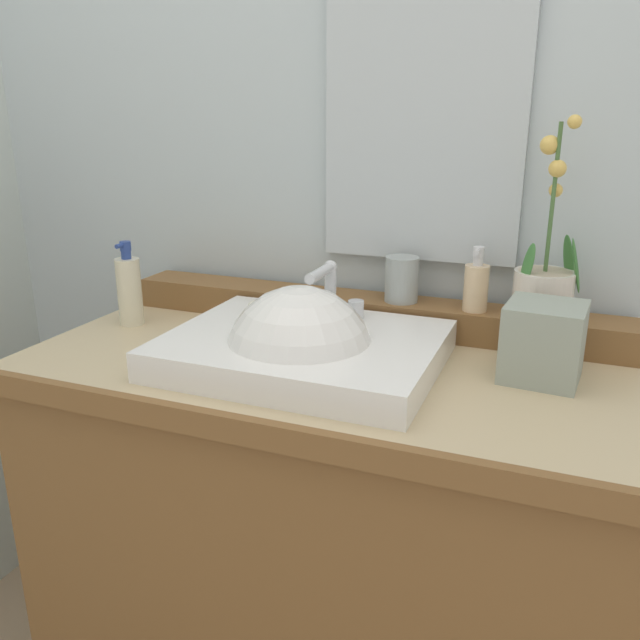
{
  "coord_description": "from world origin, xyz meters",
  "views": [
    {
      "loc": [
        0.41,
        -1.08,
        1.3
      ],
      "look_at": [
        -0.01,
        -0.01,
        0.93
      ],
      "focal_mm": 36.41,
      "sensor_mm": 36.0,
      "label": 1
    }
  ],
  "objects_px": {
    "soap_bar": "(264,306)",
    "tumbler_cup": "(402,279)",
    "sink_basin": "(301,356)",
    "soap_dispenser": "(476,286)",
    "potted_plant": "(545,280)",
    "tissue_box": "(543,342)",
    "lotion_bottle": "(129,290)"
  },
  "relations": [
    {
      "from": "soap_bar",
      "to": "tumbler_cup",
      "type": "distance_m",
      "value": 0.3
    },
    {
      "from": "tissue_box",
      "to": "sink_basin",
      "type": "bearing_deg",
      "value": -165.89
    },
    {
      "from": "lotion_bottle",
      "to": "potted_plant",
      "type": "bearing_deg",
      "value": 11.41
    },
    {
      "from": "potted_plant",
      "to": "soap_dispenser",
      "type": "height_order",
      "value": "potted_plant"
    },
    {
      "from": "tissue_box",
      "to": "soap_bar",
      "type": "bearing_deg",
      "value": 178.31
    },
    {
      "from": "soap_dispenser",
      "to": "tumbler_cup",
      "type": "distance_m",
      "value": 0.16
    },
    {
      "from": "sink_basin",
      "to": "tissue_box",
      "type": "xyz_separation_m",
      "value": [
        0.42,
        0.1,
        0.05
      ]
    },
    {
      "from": "sink_basin",
      "to": "soap_bar",
      "type": "bearing_deg",
      "value": 138.41
    },
    {
      "from": "sink_basin",
      "to": "soap_bar",
      "type": "distance_m",
      "value": 0.19
    },
    {
      "from": "soap_bar",
      "to": "lotion_bottle",
      "type": "xyz_separation_m",
      "value": [
        -0.32,
        -0.03,
        0.01
      ]
    },
    {
      "from": "potted_plant",
      "to": "lotion_bottle",
      "type": "bearing_deg",
      "value": -168.59
    },
    {
      "from": "soap_dispenser",
      "to": "tumbler_cup",
      "type": "xyz_separation_m",
      "value": [
        -0.16,
        0.01,
        -0.0
      ]
    },
    {
      "from": "soap_dispenser",
      "to": "lotion_bottle",
      "type": "relative_size",
      "value": 0.71
    },
    {
      "from": "sink_basin",
      "to": "soap_dispenser",
      "type": "relative_size",
      "value": 3.76
    },
    {
      "from": "soap_bar",
      "to": "tumbler_cup",
      "type": "bearing_deg",
      "value": 30.45
    },
    {
      "from": "potted_plant",
      "to": "tissue_box",
      "type": "height_order",
      "value": "potted_plant"
    },
    {
      "from": "tumbler_cup",
      "to": "soap_dispenser",
      "type": "bearing_deg",
      "value": -4.28
    },
    {
      "from": "soap_bar",
      "to": "tissue_box",
      "type": "height_order",
      "value": "tissue_box"
    },
    {
      "from": "soap_bar",
      "to": "potted_plant",
      "type": "height_order",
      "value": "potted_plant"
    },
    {
      "from": "sink_basin",
      "to": "potted_plant",
      "type": "relative_size",
      "value": 1.3
    },
    {
      "from": "potted_plant",
      "to": "soap_dispenser",
      "type": "xyz_separation_m",
      "value": [
        -0.13,
        -0.01,
        -0.02
      ]
    },
    {
      "from": "soap_dispenser",
      "to": "lotion_bottle",
      "type": "height_order",
      "value": "soap_dispenser"
    },
    {
      "from": "soap_dispenser",
      "to": "tissue_box",
      "type": "distance_m",
      "value": 0.22
    },
    {
      "from": "sink_basin",
      "to": "tumbler_cup",
      "type": "distance_m",
      "value": 0.31
    },
    {
      "from": "soap_dispenser",
      "to": "soap_bar",
      "type": "bearing_deg",
      "value": -161.52
    },
    {
      "from": "sink_basin",
      "to": "lotion_bottle",
      "type": "distance_m",
      "value": 0.46
    },
    {
      "from": "soap_bar",
      "to": "sink_basin",
      "type": "bearing_deg",
      "value": -41.59
    },
    {
      "from": "soap_bar",
      "to": "tissue_box",
      "type": "distance_m",
      "value": 0.55
    },
    {
      "from": "tumbler_cup",
      "to": "lotion_bottle",
      "type": "xyz_separation_m",
      "value": [
        -0.57,
        -0.17,
        -0.04
      ]
    },
    {
      "from": "potted_plant",
      "to": "tumbler_cup",
      "type": "xyz_separation_m",
      "value": [
        -0.28,
        0.0,
        -0.02
      ]
    },
    {
      "from": "soap_dispenser",
      "to": "sink_basin",
      "type": "bearing_deg",
      "value": -136.66
    },
    {
      "from": "soap_bar",
      "to": "potted_plant",
      "type": "distance_m",
      "value": 0.56
    }
  ]
}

